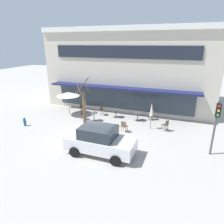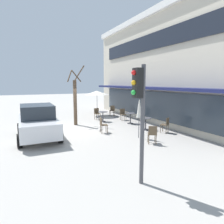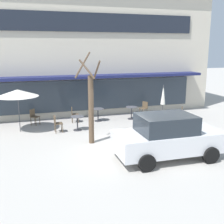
% 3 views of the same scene
% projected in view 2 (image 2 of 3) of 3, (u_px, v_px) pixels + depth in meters
% --- Properties ---
extents(ground_plane, '(80.00, 80.00, 0.00)m').
position_uv_depth(ground_plane, '(68.00, 130.00, 12.36)').
color(ground_plane, '#ADA8A0').
extents(building_facade, '(16.66, 9.10, 7.94)m').
position_uv_depth(building_facade, '(190.00, 69.00, 16.00)').
color(building_facade, beige).
rests_on(building_facade, ground).
extents(cafe_table_near_wall, '(0.70, 0.70, 0.76)m').
position_uv_depth(cafe_table_near_wall, '(146.00, 122.00, 12.35)').
color(cafe_table_near_wall, '#333338').
rests_on(cafe_table_near_wall, ground).
extents(cafe_table_streetside, '(0.70, 0.70, 0.76)m').
position_uv_depth(cafe_table_streetside, '(103.00, 115.00, 14.94)').
color(cafe_table_streetside, '#333338').
rests_on(cafe_table_streetside, ground).
extents(cafe_table_by_tree, '(0.70, 0.70, 0.76)m').
position_uv_depth(cafe_table_by_tree, '(130.00, 116.00, 14.24)').
color(cafe_table_by_tree, '#333338').
rests_on(cafe_table_by_tree, ground).
extents(patio_umbrella_green_folded, '(0.28, 0.28, 2.20)m').
position_uv_depth(patio_umbrella_green_folded, '(139.00, 107.00, 10.37)').
color(patio_umbrella_green_folded, '#4C4C51').
rests_on(patio_umbrella_green_folded, ground).
extents(patio_umbrella_cream_folded, '(2.10, 2.10, 2.20)m').
position_uv_depth(patio_umbrella_cream_folded, '(97.00, 93.00, 17.58)').
color(patio_umbrella_cream_folded, '#4C4C51').
rests_on(patio_umbrella_cream_folded, ground).
extents(cafe_chair_0, '(0.56, 0.56, 0.89)m').
position_uv_depth(cafe_chair_0, '(112.00, 110.00, 17.61)').
color(cafe_chair_0, brown).
rests_on(cafe_chair_0, ground).
extents(cafe_chair_1, '(0.44, 0.44, 0.89)m').
position_uv_depth(cafe_chair_1, '(123.00, 113.00, 15.56)').
color(cafe_chair_1, brown).
rests_on(cafe_chair_1, ground).
extents(cafe_chair_2, '(0.42, 0.42, 0.89)m').
position_uv_depth(cafe_chair_2, '(97.00, 113.00, 15.87)').
color(cafe_chair_2, brown).
rests_on(cafe_chair_2, ground).
extents(cafe_chair_3, '(0.54, 0.54, 0.89)m').
position_uv_depth(cafe_chair_3, '(152.00, 133.00, 9.51)').
color(cafe_chair_3, brown).
rests_on(cafe_chair_3, ground).
extents(cafe_chair_4, '(0.55, 0.55, 0.89)m').
position_uv_depth(cafe_chair_4, '(166.00, 124.00, 11.62)').
color(cafe_chair_4, brown).
rests_on(cafe_chair_4, ground).
extents(cafe_chair_5, '(0.46, 0.46, 0.89)m').
position_uv_depth(cafe_chair_5, '(103.00, 124.00, 11.57)').
color(cafe_chair_5, brown).
rests_on(cafe_chair_5, ground).
extents(parked_sedan, '(4.22, 2.06, 1.76)m').
position_uv_depth(parked_sedan, '(38.00, 122.00, 10.46)').
color(parked_sedan, silver).
rests_on(parked_sedan, ground).
extents(street_tree, '(1.09, 1.23, 4.07)m').
position_uv_depth(street_tree, '(75.00, 100.00, 13.64)').
color(street_tree, brown).
rests_on(street_tree, ground).
extents(traffic_light_pole, '(0.26, 0.43, 3.40)m').
position_uv_depth(traffic_light_pole, '(140.00, 105.00, 5.47)').
color(traffic_light_pole, '#47474C').
rests_on(traffic_light_pole, ground).
extents(fire_hydrant, '(0.36, 0.20, 0.71)m').
position_uv_depth(fire_hydrant, '(52.00, 111.00, 18.09)').
color(fire_hydrant, '#1E4C8C').
rests_on(fire_hydrant, ground).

